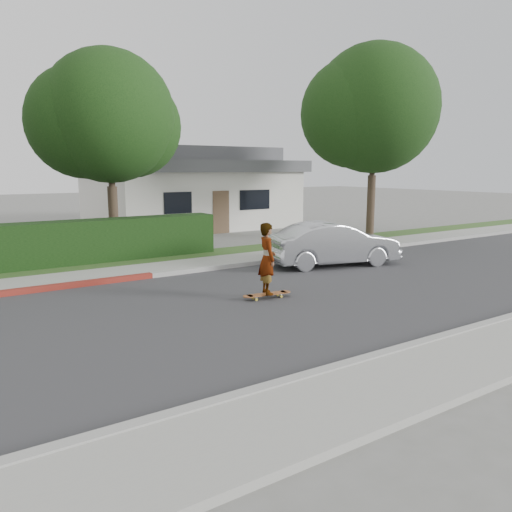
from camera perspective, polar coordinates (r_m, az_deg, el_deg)
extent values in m
plane|color=slate|center=(10.95, -8.79, -6.99)|extent=(120.00, 120.00, 0.00)
cube|color=#2D2D30|center=(10.94, -8.79, -6.97)|extent=(60.00, 8.00, 0.01)
cube|color=#9E9E99|center=(7.60, 4.61, -14.08)|extent=(60.00, 0.20, 0.15)
cube|color=gray|center=(6.99, 9.34, -16.57)|extent=(60.00, 1.60, 0.12)
cube|color=#9E9E99|center=(14.65, -15.52, -2.61)|extent=(60.00, 0.20, 0.15)
cube|color=gray|center=(15.49, -16.55, -2.04)|extent=(60.00, 1.60, 0.12)
cube|color=#2D4C1E|center=(17.01, -18.12, -1.12)|extent=(60.00, 1.60, 0.10)
cylinder|color=#33261C|center=(19.53, -15.95, 3.96)|extent=(0.36, 0.36, 2.52)
cylinder|color=#33261C|center=(19.44, -16.22, 9.50)|extent=(0.24, 0.24, 2.10)
sphere|color=black|center=(19.53, -16.50, 15.05)|extent=(4.80, 4.80, 4.80)
sphere|color=black|center=(19.68, -19.11, 14.29)|extent=(4.08, 4.08, 4.08)
sphere|color=black|center=(20.07, -14.18, 14.14)|extent=(3.84, 3.84, 3.84)
cylinder|color=#33261C|center=(23.30, 12.97, 5.44)|extent=(0.36, 0.36, 2.88)
cylinder|color=#33261C|center=(23.24, 13.18, 10.75)|extent=(0.24, 0.24, 2.40)
sphere|color=black|center=(23.38, 13.40, 16.05)|extent=(5.60, 5.60, 5.60)
sphere|color=black|center=(23.08, 11.21, 15.71)|extent=(4.76, 4.76, 4.76)
sphere|color=black|center=(24.21, 14.35, 15.08)|extent=(4.48, 4.48, 4.48)
cube|color=beige|center=(28.41, -7.68, 6.49)|extent=(10.00, 8.00, 3.00)
cube|color=#4C4C51|center=(28.36, -7.77, 10.12)|extent=(10.60, 8.60, 0.60)
cube|color=#4C4C51|center=(28.37, -7.80, 11.33)|extent=(8.40, 6.40, 0.80)
cube|color=black|center=(23.71, -8.91, 6.03)|extent=(1.40, 0.06, 1.00)
cube|color=black|center=(25.79, -0.13, 6.46)|extent=(1.80, 0.06, 1.00)
cube|color=brown|center=(24.79, -4.02, 5.02)|extent=(0.90, 0.06, 2.10)
cylinder|color=gold|center=(12.11, 0.04, -4.99)|extent=(0.07, 0.05, 0.07)
cylinder|color=gold|center=(12.28, -0.36, -4.78)|extent=(0.07, 0.05, 0.07)
cylinder|color=gold|center=(12.42, 2.90, -4.62)|extent=(0.07, 0.05, 0.07)
cylinder|color=gold|center=(12.59, 2.47, -4.42)|extent=(0.07, 0.05, 0.07)
cube|color=silver|center=(12.19, -0.16, -4.66)|extent=(0.08, 0.21, 0.03)
cube|color=silver|center=(12.49, 2.69, -4.31)|extent=(0.08, 0.21, 0.03)
cube|color=brown|center=(12.33, 1.28, -4.37)|extent=(1.05, 0.38, 0.02)
cylinder|color=brown|center=(12.11, -0.89, -4.63)|extent=(0.28, 0.28, 0.02)
cylinder|color=brown|center=(12.57, 3.38, -4.11)|extent=(0.28, 0.28, 0.02)
imported|color=white|center=(12.14, 1.30, -0.30)|extent=(0.58, 0.73, 1.76)
imported|color=#B5B8BD|center=(16.64, 8.82, 1.36)|extent=(4.60, 2.55, 1.44)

